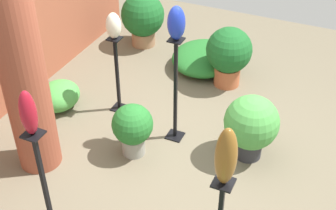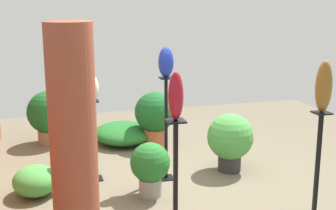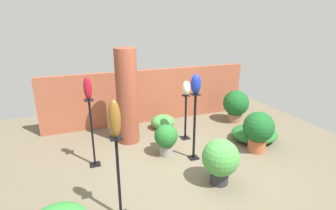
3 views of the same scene
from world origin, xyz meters
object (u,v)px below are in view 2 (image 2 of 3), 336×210
Objects in this scene: pedestal_ruby at (175,198)px; pedestal_ivory at (94,144)px; art_vase_cobalt at (166,62)px; pedestal_cobalt at (166,133)px; potted_plant_near_pillar at (150,166)px; potted_plant_front_right at (155,115)px; brick_pillar at (73,130)px; potted_plant_back_center at (230,139)px; art_vase_ivory at (91,88)px; potted_plant_front_left at (49,114)px; art_vase_bronze at (324,87)px; art_vase_ruby at (176,96)px; pedestal_bronze at (317,176)px.

pedestal_ivory is at bearing 12.48° from pedestal_ruby.
art_vase_cobalt is at bearing -13.03° from pedestal_ruby.
potted_plant_near_pillar is at bearing 145.31° from pedestal_cobalt.
potted_plant_front_right is at bearing -43.67° from pedestal_ivory.
pedestal_ivory reaches higher than potted_plant_near_pillar.
pedestal_ruby is 3.37m from potted_plant_front_right.
brick_pillar is at bearing 121.76° from potted_plant_near_pillar.
potted_plant_back_center is 0.92× the size of potted_plant_front_right.
art_vase_ivory is at bearing -14.86° from brick_pillar.
potted_plant_front_left is at bearing 35.96° from art_vase_cobalt.
art_vase_ivory is 0.37× the size of potted_plant_front_right.
potted_plant_near_pillar is at bearing -140.23° from pedestal_ivory.
art_vase_cobalt is at bearing -34.69° from potted_plant_near_pillar.
potted_plant_back_center is (1.95, -1.36, -0.15)m from pedestal_ruby.
brick_pillar is at bearing 129.89° from art_vase_cobalt.
pedestal_ivory is 1.21× the size of potted_plant_front_right.
potted_plant_back_center is (1.09, -2.17, -0.61)m from brick_pillar.
potted_plant_front_right is (1.40, -0.20, -0.12)m from pedestal_cobalt.
brick_pillar reaches higher than art_vase_bronze.
art_vase_ruby is 0.63× the size of potted_plant_near_pillar.
brick_pillar is 1.28m from potted_plant_near_pillar.
potted_plant_near_pillar is 0.76× the size of potted_plant_front_left.
pedestal_ruby reaches higher than pedestal_bronze.
brick_pillar is 1.69m from pedestal_cobalt.
art_vase_cobalt reaches higher than pedestal_bronze.
pedestal_bronze is 2.43× the size of art_vase_bronze.
art_vase_cobalt is 1.43m from potted_plant_back_center.
art_vase_cobalt is at bearing -144.04° from potted_plant_front_left.
pedestal_bronze is at bearing -145.20° from potted_plant_front_left.
potted_plant_back_center is at bearing -129.36° from potted_plant_front_left.
pedestal_ivory is at bearing 76.01° from pedestal_cobalt.
art_vase_ruby is (-2.13, -0.47, 1.05)m from pedestal_ivory.
art_vase_cobalt is at bearing -50.11° from brick_pillar.
art_vase_ivory is 2.00m from potted_plant_back_center.
pedestal_ruby is at bearing 168.98° from potted_plant_front_right.
brick_pillar reaches higher than pedestal_cobalt.
potted_plant_front_right is at bearing -30.76° from brick_pillar.
potted_plant_back_center is at bearing -152.10° from potted_plant_front_right.
brick_pillar is 2.52m from pedestal_bronze.
pedestal_cobalt reaches higher than potted_plant_front_right.
art_vase_bronze reaches higher than art_vase_ruby.
pedestal_ivory is at bearing 76.01° from art_vase_cobalt.
art_vase_bronze reaches higher than pedestal_cobalt.
brick_pillar is at bearing 165.14° from art_vase_ivory.
pedestal_ruby is 2.27m from art_vase_ivory.
pedestal_bronze reaches higher than pedestal_ivory.
pedestal_ivory is 0.92m from potted_plant_near_pillar.
potted_plant_front_left is at bearing 24.21° from potted_plant_near_pillar.
art_vase_bronze reaches higher than pedestal_bronze.
potted_plant_near_pillar is 0.76× the size of potted_plant_front_right.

